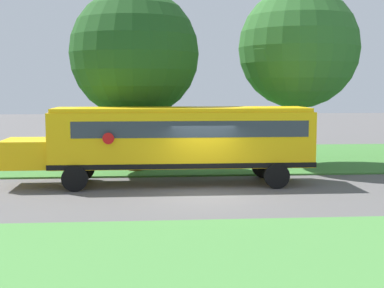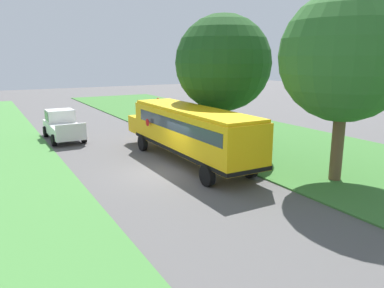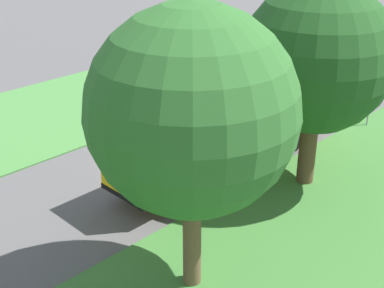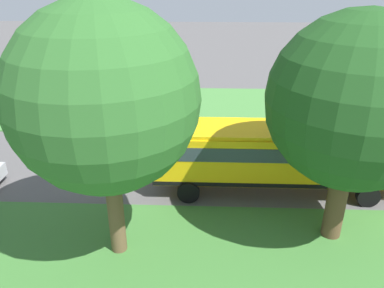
% 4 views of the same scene
% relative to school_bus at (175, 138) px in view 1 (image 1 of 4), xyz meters
% --- Properties ---
extents(ground_plane, '(120.00, 120.00, 0.00)m').
position_rel_school_bus_xyz_m(ground_plane, '(2.29, 1.06, -1.92)').
color(ground_plane, '#565454').
extents(grass_verge, '(12.00, 80.00, 0.08)m').
position_rel_school_bus_xyz_m(grass_verge, '(-7.71, 1.06, -1.88)').
color(grass_verge, '#3D7533').
rests_on(grass_verge, ground).
extents(grass_far_side, '(10.00, 80.00, 0.07)m').
position_rel_school_bus_xyz_m(grass_far_side, '(11.29, 1.06, -1.89)').
color(grass_far_side, '#47843D').
rests_on(grass_far_side, ground).
extents(school_bus, '(2.84, 12.42, 3.16)m').
position_rel_school_bus_xyz_m(school_bus, '(0.00, 0.00, 0.00)').
color(school_bus, yellow).
rests_on(school_bus, ground).
extents(oak_tree_beside_bus, '(5.99, 5.99, 8.53)m').
position_rel_school_bus_xyz_m(oak_tree_beside_bus, '(-3.35, -1.83, 3.65)').
color(oak_tree_beside_bus, brown).
rests_on(oak_tree_beside_bus, ground).
extents(oak_tree_roadside_mid, '(5.98, 5.98, 8.91)m').
position_rel_school_bus_xyz_m(oak_tree_roadside_mid, '(-4.44, 6.19, 3.92)').
color(oak_tree_roadside_mid, brown).
rests_on(oak_tree_roadside_mid, ground).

